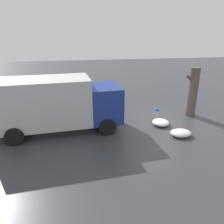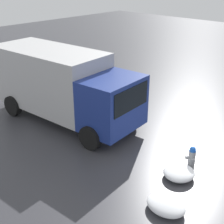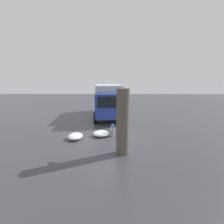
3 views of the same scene
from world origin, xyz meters
The scene contains 6 objects.
ground_plane centered at (0.00, 0.00, 0.00)m, with size 60.00×60.00×0.00m, color #38383D.
fire_hydrant centered at (0.00, 0.00, 0.41)m, with size 0.37×0.37×0.79m.
tree_trunk centered at (-2.50, -0.52, 1.58)m, with size 0.94×0.62×3.13m.
delivery_truck centered at (6.01, 0.47, 1.62)m, with size 7.02×3.06×2.95m.
snow_pile_by_hydrant centered at (0.01, 0.72, 0.17)m, with size 0.97×1.01×0.33m.
snow_pile_curbside centered at (-0.52, 2.23, 0.16)m, with size 1.11×0.89×0.32m.
Camera 3 is at (-10.46, -0.15, 3.57)m, focal length 28.00 mm.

